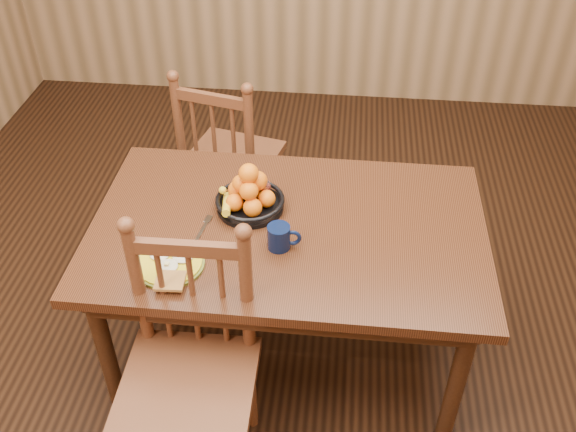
# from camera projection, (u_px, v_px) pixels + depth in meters

# --- Properties ---
(room) EXTENTS (4.52, 5.02, 2.72)m
(room) POSITION_uv_depth(u_px,v_px,m) (288.00, 93.00, 2.22)
(room) COLOR black
(room) RESTS_ON ground
(dining_table) EXTENTS (1.60, 1.00, 0.75)m
(dining_table) POSITION_uv_depth(u_px,v_px,m) (288.00, 241.00, 2.65)
(dining_table) COLOR black
(dining_table) RESTS_ON ground
(chair_far) EXTENTS (0.55, 0.54, 1.02)m
(chair_far) POSITION_uv_depth(u_px,v_px,m) (229.00, 159.00, 3.42)
(chair_far) COLOR #4F2817
(chair_far) RESTS_ON ground
(chair_near) EXTENTS (0.49, 0.47, 1.06)m
(chair_near) POSITION_uv_depth(u_px,v_px,m) (190.00, 371.00, 2.32)
(chair_near) COLOR #4F2817
(chair_near) RESTS_ON ground
(breakfast_plate) EXTENTS (0.26, 0.29, 0.04)m
(breakfast_plate) POSITION_uv_depth(u_px,v_px,m) (170.00, 264.00, 2.40)
(breakfast_plate) COLOR #59601E
(breakfast_plate) RESTS_ON dining_table
(fork) EXTENTS (0.05, 0.18, 0.00)m
(fork) POSITION_uv_depth(u_px,v_px,m) (203.00, 228.00, 2.58)
(fork) COLOR silver
(fork) RESTS_ON dining_table
(spoon) EXTENTS (0.05, 0.16, 0.01)m
(spoon) POSITION_uv_depth(u_px,v_px,m) (154.00, 266.00, 2.41)
(spoon) COLOR silver
(spoon) RESTS_ON dining_table
(coffee_mug) EXTENTS (0.13, 0.09, 0.10)m
(coffee_mug) POSITION_uv_depth(u_px,v_px,m) (280.00, 237.00, 2.46)
(coffee_mug) COLOR black
(coffee_mug) RESTS_ON dining_table
(juice_glass) EXTENTS (0.06, 0.06, 0.09)m
(juice_glass) POSITION_uv_depth(u_px,v_px,m) (264.00, 192.00, 2.70)
(juice_glass) COLOR silver
(juice_glass) RESTS_ON dining_table
(fruit_bowl) EXTENTS (0.29, 0.29, 0.22)m
(fruit_bowl) POSITION_uv_depth(u_px,v_px,m) (249.00, 196.00, 2.64)
(fruit_bowl) COLOR black
(fruit_bowl) RESTS_ON dining_table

